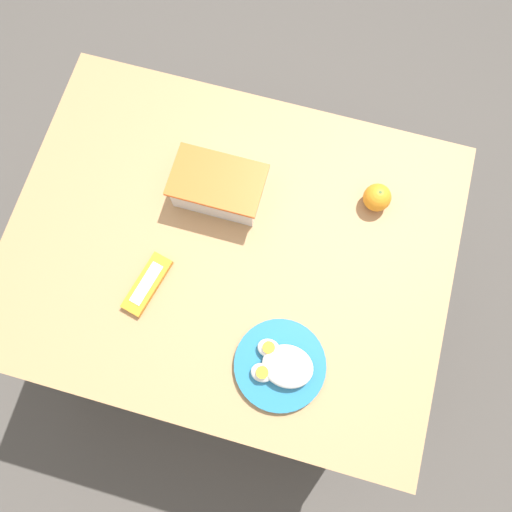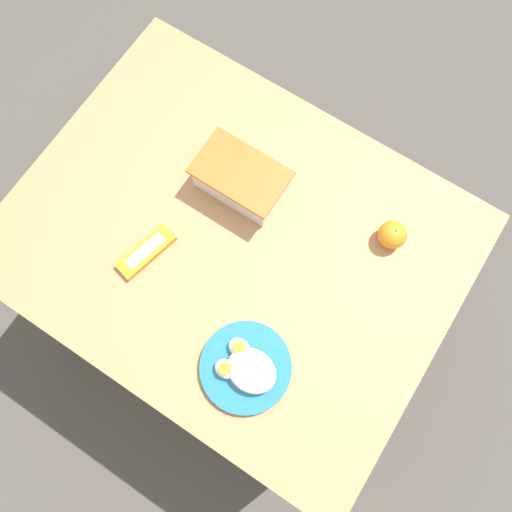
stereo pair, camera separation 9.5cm
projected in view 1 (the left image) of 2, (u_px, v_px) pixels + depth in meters
The scene contains 6 objects.
ground_plane at pixel (238, 300), 1.94m from camera, with size 10.00×10.00×0.00m, color #4C4742.
table at pixel (230, 258), 1.33m from camera, with size 1.10×0.86×0.74m.
food_container at pixel (219, 188), 1.23m from camera, with size 0.22×0.14×0.09m.
orange_fruit at pixel (377, 198), 1.23m from camera, with size 0.07×0.07×0.07m.
rice_plate at pixel (281, 365), 1.13m from camera, with size 0.21×0.21×0.06m.
candy_bar at pixel (147, 284), 1.19m from camera, with size 0.09×0.16×0.02m.
Camera 1 is at (0.16, -0.31, 1.92)m, focal length 35.00 mm.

